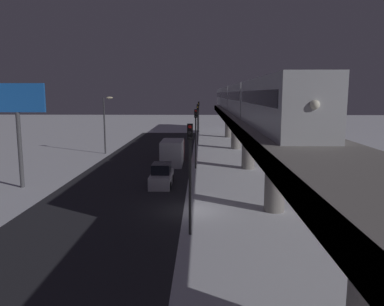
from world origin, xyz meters
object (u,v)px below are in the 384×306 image
(traffic_light_near, at_px, (190,163))
(traffic_light_mid, at_px, (196,130))
(traffic_light_far, at_px, (198,118))
(commercial_billboard, at_px, (17,108))
(traffic_light_distant, at_px, (199,112))
(box_truck, at_px, (173,152))
(subway_train, at_px, (238,98))
(sedan_white, at_px, (161,177))

(traffic_light_near, bearing_deg, traffic_light_mid, -90.00)
(traffic_light_far, height_order, commercial_billboard, commercial_billboard)
(traffic_light_mid, height_order, commercial_billboard, commercial_billboard)
(traffic_light_far, xyz_separation_m, traffic_light_distant, (0.00, -19.67, 0.00))
(traffic_light_near, distance_m, traffic_light_distant, 59.01)
(box_truck, xyz_separation_m, commercial_billboard, (12.19, 11.87, 5.48))
(subway_train, bearing_deg, box_truck, 51.37)
(sedan_white, bearing_deg, traffic_light_far, 83.97)
(sedan_white, distance_m, commercial_billboard, 13.47)
(box_truck, relative_size, traffic_light_far, 1.16)
(traffic_light_near, distance_m, traffic_light_far, 39.34)
(traffic_light_distant, height_order, commercial_billboard, commercial_billboard)
(subway_train, relative_size, traffic_light_near, 11.57)
(box_truck, bearing_deg, traffic_light_distant, -94.25)
(subway_train, distance_m, commercial_billboard, 30.40)
(traffic_light_mid, distance_m, commercial_billboard, 17.52)
(traffic_light_far, relative_size, traffic_light_distant, 1.00)
(box_truck, bearing_deg, commercial_billboard, 44.25)
(sedan_white, height_order, traffic_light_near, traffic_light_near)
(box_truck, xyz_separation_m, traffic_light_mid, (-2.70, 3.01, 2.85))
(subway_train, relative_size, box_truck, 10.01)
(traffic_light_distant, distance_m, commercial_billboard, 50.51)
(subway_train, distance_m, traffic_light_near, 33.82)
(traffic_light_distant, bearing_deg, sedan_white, 86.48)
(box_truck, distance_m, traffic_light_near, 23.02)
(traffic_light_far, bearing_deg, traffic_light_distant, -90.00)
(box_truck, bearing_deg, traffic_light_mid, 131.86)
(traffic_light_far, bearing_deg, subway_train, 132.69)
(subway_train, xyz_separation_m, sedan_white, (8.58, 21.29, -6.68))
(subway_train, bearing_deg, traffic_light_far, -47.31)
(sedan_white, height_order, traffic_light_far, traffic_light_far)
(subway_train, xyz_separation_m, commercial_billboard, (20.57, 22.37, -0.64))
(box_truck, bearing_deg, traffic_light_far, -99.21)
(commercial_billboard, bearing_deg, box_truck, -135.75)
(traffic_light_mid, distance_m, traffic_light_distant, 39.34)
(sedan_white, xyz_separation_m, traffic_light_far, (-2.90, -27.45, 3.41))
(traffic_light_near, relative_size, traffic_light_distant, 1.00)
(traffic_light_near, xyz_separation_m, traffic_light_mid, (0.00, -19.67, 0.00))
(box_truck, distance_m, traffic_light_mid, 4.95)
(box_truck, height_order, traffic_light_near, traffic_light_near)
(traffic_light_mid, relative_size, commercial_billboard, 0.72)
(subway_train, height_order, traffic_light_near, subway_train)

